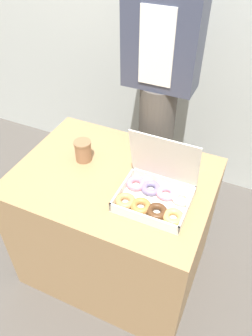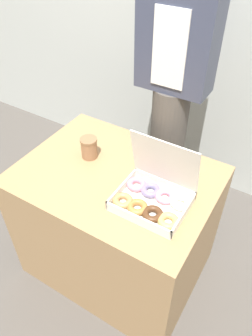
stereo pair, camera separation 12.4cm
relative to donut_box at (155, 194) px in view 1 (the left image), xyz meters
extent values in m
plane|color=#4C4742|center=(-0.23, 0.07, -0.77)|extent=(14.00, 14.00, 0.00)
cube|color=#99754C|center=(-0.23, 0.07, -0.41)|extent=(0.93, 0.69, 0.73)
cube|color=silver|center=(0.00, -0.01, -0.04)|extent=(0.30, 0.25, 0.01)
cube|color=silver|center=(-0.15, -0.01, -0.01)|extent=(0.01, 0.25, 0.04)
cube|color=silver|center=(0.15, -0.01, -0.01)|extent=(0.01, 0.25, 0.04)
cube|color=silver|center=(0.00, -0.13, -0.01)|extent=(0.30, 0.01, 0.04)
cube|color=silver|center=(0.00, 0.11, -0.01)|extent=(0.30, 0.01, 0.04)
cube|color=silver|center=(0.00, 0.08, 0.13)|extent=(0.30, 0.06, 0.24)
torus|color=#B27F4C|center=(-0.11, -0.07, -0.02)|extent=(0.12, 0.12, 0.03)
torus|color=pink|center=(-0.11, 0.04, -0.02)|extent=(0.11, 0.11, 0.03)
torus|color=#A87038|center=(-0.04, -0.07, -0.02)|extent=(0.09, 0.09, 0.03)
torus|color=slate|center=(-0.04, 0.04, -0.02)|extent=(0.12, 0.12, 0.03)
torus|color=#4C2D19|center=(0.04, -0.07, -0.02)|extent=(0.12, 0.12, 0.03)
torus|color=pink|center=(0.04, 0.04, -0.02)|extent=(0.11, 0.11, 0.03)
torus|color=tan|center=(0.11, -0.07, -0.02)|extent=(0.10, 0.10, 0.03)
torus|color=silver|center=(0.11, 0.04, -0.02)|extent=(0.10, 0.10, 0.03)
cylinder|color=#8C6042|center=(-0.41, 0.11, 0.01)|extent=(0.08, 0.08, 0.10)
cylinder|color=brown|center=(-0.41, 0.11, 0.06)|extent=(0.08, 0.08, 0.01)
cylinder|color=#4C4742|center=(-0.22, 0.61, -0.30)|extent=(0.21, 0.21, 0.94)
cube|color=#383D51|center=(-0.22, 0.61, 0.46)|extent=(0.38, 0.17, 0.58)
cube|color=silver|center=(-0.22, 0.52, 0.40)|extent=(0.17, 0.01, 0.37)
camera|label=1|loc=(0.29, -0.93, 0.99)|focal=35.00mm
camera|label=2|loc=(0.40, -0.87, 0.99)|focal=35.00mm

